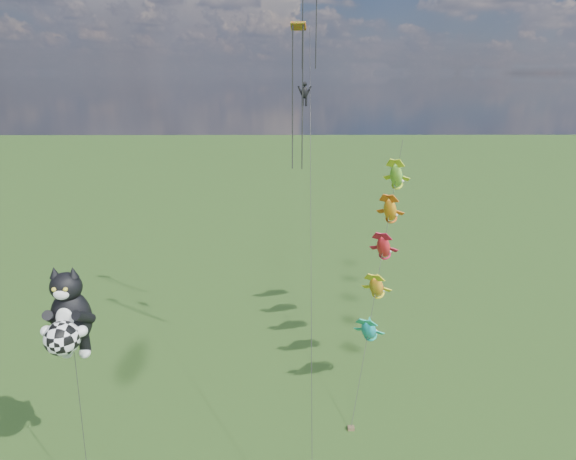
{
  "coord_description": "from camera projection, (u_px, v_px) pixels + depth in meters",
  "views": [
    {
      "loc": [
        6.33,
        -20.53,
        20.54
      ],
      "look_at": [
        6.56,
        10.37,
        10.46
      ],
      "focal_mm": 30.0,
      "sensor_mm": 36.0,
      "label": 1
    }
  ],
  "objects": [
    {
      "name": "fish_windsock_rig",
      "position": [
        383.0,
        247.0,
        34.31
      ],
      "size": [
        5.71,
        14.99,
        15.5
      ],
      "rotation": [
        0.0,
        0.0,
        -0.03
      ],
      "color": "brown",
      "rests_on": "ground"
    },
    {
      "name": "parafoil_rig",
      "position": [
        305.0,
        73.0,
        29.01
      ],
      "size": [
        1.92,
        17.55,
        28.27
      ],
      "rotation": [
        0.0,
        0.0,
        0.06
      ],
      "color": "brown",
      "rests_on": "ground"
    },
    {
      "name": "cat_kite_rig",
      "position": [
        68.0,
        318.0,
        23.09
      ],
      "size": [
        2.34,
        4.06,
        11.88
      ],
      "rotation": [
        0.0,
        0.0,
        0.31
      ],
      "color": "brown",
      "rests_on": "ground"
    }
  ]
}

